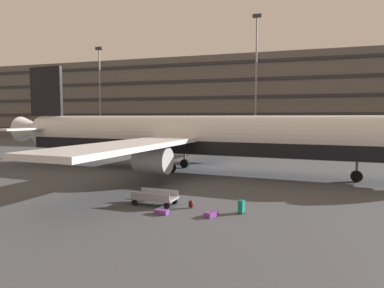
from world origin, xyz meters
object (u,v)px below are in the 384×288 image
at_px(suitcase_small, 241,206).
at_px(baggage_cart, 155,198).
at_px(suitcase_scuffed, 211,214).
at_px(suitcase_large, 161,212).
at_px(backpack_black, 191,204).
at_px(airliner, 188,137).

height_order(suitcase_small, baggage_cart, suitcase_small).
distance_m(suitcase_scuffed, suitcase_large, 2.67).
relative_size(suitcase_large, baggage_cart, 0.24).
xyz_separation_m(suitcase_small, suitcase_large, (-4.06, -1.39, -0.26)).
bearing_deg(suitcase_small, backpack_black, 175.40).
xyz_separation_m(suitcase_scuffed, suitcase_large, (-2.65, -0.33, -0.01)).
distance_m(suitcase_small, baggage_cart, 5.19).
height_order(suitcase_small, suitcase_large, suitcase_small).
height_order(airliner, suitcase_small, airliner).
bearing_deg(suitcase_small, suitcase_scuffed, -143.17).
bearing_deg(baggage_cart, suitcase_large, -56.27).
height_order(suitcase_scuffed, backpack_black, backpack_black).
bearing_deg(backpack_black, suitcase_scuffed, -40.89).
height_order(suitcase_scuffed, baggage_cart, baggage_cart).
height_order(suitcase_large, backpack_black, backpack_black).
xyz_separation_m(suitcase_small, baggage_cart, (-5.19, 0.29, 0.04)).
relative_size(suitcase_scuffed, baggage_cart, 0.25).
relative_size(suitcase_small, suitcase_scuffed, 1.11).
height_order(airliner, baggage_cart, airliner).
relative_size(suitcase_scuffed, backpack_black, 1.65).
bearing_deg(suitcase_large, suitcase_scuffed, 7.11).
relative_size(suitcase_small, suitcase_large, 1.13).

